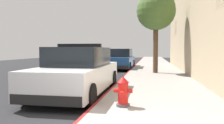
# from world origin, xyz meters

# --- Properties ---
(ground_plane) EXTENTS (29.73, 60.00, 0.20)m
(ground_plane) POSITION_xyz_m (-4.39, 10.00, -0.10)
(ground_plane) COLOR #232326
(sidewalk_pavement) EXTENTS (3.21, 60.00, 0.15)m
(sidewalk_pavement) POSITION_xyz_m (1.61, 10.00, 0.08)
(sidewalk_pavement) COLOR gray
(sidewalk_pavement) RESTS_ON ground
(curb_painted_edge) EXTENTS (0.08, 60.00, 0.15)m
(curb_painted_edge) POSITION_xyz_m (-0.04, 10.00, 0.08)
(curb_painted_edge) COLOR maroon
(curb_painted_edge) RESTS_ON ground
(police_cruiser) EXTENTS (1.94, 4.84, 1.68)m
(police_cruiser) POSITION_xyz_m (-1.07, 3.61, 0.74)
(police_cruiser) COLOR white
(police_cruiser) RESTS_ON ground
(parked_car_silver_ahead) EXTENTS (1.94, 4.84, 1.56)m
(parked_car_silver_ahead) POSITION_xyz_m (-1.02, 13.46, 0.74)
(parked_car_silver_ahead) COLOR navy
(parked_car_silver_ahead) RESTS_ON ground
(fire_hydrant) EXTENTS (0.44, 0.40, 0.76)m
(fire_hydrant) POSITION_xyz_m (0.66, 1.61, 0.50)
(fire_hydrant) COLOR #4C4C51
(fire_hydrant) RESTS_ON sidewalk_pavement
(street_tree) EXTENTS (2.23, 2.23, 4.68)m
(street_tree) POSITION_xyz_m (1.56, 9.59, 3.68)
(street_tree) COLOR brown
(street_tree) RESTS_ON sidewalk_pavement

